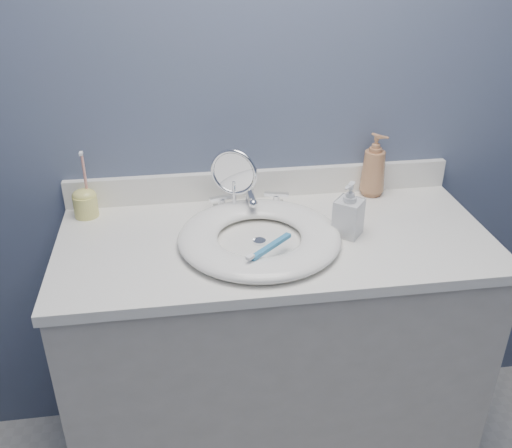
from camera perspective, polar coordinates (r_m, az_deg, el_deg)
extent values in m
cube|color=#4E5A76|center=(1.74, 0.50, 12.54)|extent=(2.20, 0.02, 2.40)
cube|color=#BCB6AC|center=(1.88, 1.71, -13.34)|extent=(1.20, 0.55, 0.85)
cube|color=white|center=(1.62, 1.93, -1.68)|extent=(1.22, 0.57, 0.03)
cube|color=white|center=(1.82, 0.52, 4.09)|extent=(1.22, 0.02, 0.09)
cylinder|color=silver|center=(1.58, 0.34, -1.76)|extent=(0.04, 0.04, 0.01)
cube|color=silver|center=(1.76, -0.68, 1.72)|extent=(0.22, 0.05, 0.01)
cylinder|color=silver|center=(1.74, -0.69, 2.57)|extent=(0.03, 0.03, 0.06)
cylinder|color=silver|center=(1.69, -0.49, 2.73)|extent=(0.02, 0.09, 0.02)
sphere|color=silver|center=(1.65, -0.28, 2.06)|extent=(0.03, 0.03, 0.03)
cylinder|color=silver|center=(1.74, -3.46, 2.01)|extent=(0.02, 0.02, 0.03)
cube|color=silver|center=(1.73, -3.48, 2.63)|extent=(0.08, 0.03, 0.01)
cylinder|color=silver|center=(1.76, 2.05, 2.37)|extent=(0.02, 0.02, 0.03)
cube|color=silver|center=(1.75, 2.07, 2.98)|extent=(0.08, 0.03, 0.01)
cylinder|color=silver|center=(1.72, -2.15, 1.07)|extent=(0.08, 0.08, 0.01)
cylinder|color=silver|center=(1.70, -2.18, 2.65)|extent=(0.01, 0.01, 0.11)
torus|color=silver|center=(1.66, -2.24, 5.19)|extent=(0.13, 0.07, 0.14)
cylinder|color=white|center=(1.66, -2.24, 5.19)|extent=(0.11, 0.06, 0.12)
imported|color=#AC754E|center=(1.85, 11.71, 5.81)|extent=(0.11, 0.11, 0.20)
imported|color=silver|center=(1.60, 9.28, 1.48)|extent=(0.10, 0.10, 0.16)
cylinder|color=#E2DC71|center=(1.78, -16.66, 1.75)|extent=(0.07, 0.07, 0.07)
ellipsoid|color=#E2DC71|center=(1.76, -16.81, 2.73)|extent=(0.07, 0.06, 0.04)
cylinder|color=#E38F81|center=(1.74, -16.75, 4.62)|extent=(0.01, 0.02, 0.13)
cube|color=white|center=(1.70, -17.11, 6.75)|extent=(0.01, 0.02, 0.01)
cube|color=teal|center=(1.48, 1.52, -2.27)|extent=(0.12, 0.12, 0.01)
cube|color=white|center=(1.42, -0.58, -3.35)|extent=(0.02, 0.02, 0.01)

